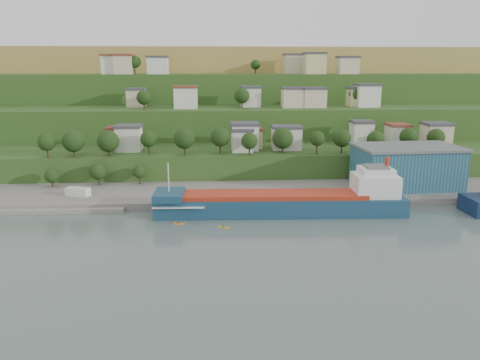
{
  "coord_description": "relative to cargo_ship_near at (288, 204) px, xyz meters",
  "views": [
    {
      "loc": [
        -10.92,
        -108.57,
        38.42
      ],
      "look_at": [
        -3.5,
        15.0,
        8.29
      ],
      "focal_mm": 35.0,
      "sensor_mm": 36.0,
      "label": 1
    }
  ],
  "objects": [
    {
      "name": "quay",
      "position": [
        10.9,
        17.74,
        -2.72
      ],
      "size": [
        220.0,
        26.0,
        4.0
      ],
      "primitive_type": "cube",
      "color": "slate",
      "rests_on": "ground"
    },
    {
      "name": "ground",
      "position": [
        -9.1,
        -10.26,
        -2.72
      ],
      "size": [
        500.0,
        500.0,
        0.0
      ],
      "primitive_type": "plane",
      "color": "#4D5D5A",
      "rests_on": "ground"
    },
    {
      "name": "warehouse",
      "position": [
        39.85,
        19.16,
        5.72
      ],
      "size": [
        32.01,
        20.7,
        12.8
      ],
      "rotation": [
        0.0,
        0.0,
        0.06
      ],
      "color": "navy",
      "rests_on": "quay"
    },
    {
      "name": "kayak_yellow",
      "position": [
        -17.5,
        -10.21,
        -2.5
      ],
      "size": [
        2.93,
        1.63,
        0.74
      ],
      "rotation": [
        0.0,
        0.0,
        -0.4
      ],
      "color": "gold",
      "rests_on": "ground"
    },
    {
      "name": "caravan",
      "position": [
        -59.01,
        14.07,
        0.07
      ],
      "size": [
        7.37,
        4.91,
        3.18
      ],
      "primitive_type": "cube",
      "rotation": [
        0.0,
        0.0,
        -0.33
      ],
      "color": "silver",
      "rests_on": "pebble_beach"
    },
    {
      "name": "hillside",
      "position": [
        -9.08,
        158.43,
        -2.64
      ],
      "size": [
        360.0,
        210.65,
        96.0
      ],
      "color": "#284719",
      "rests_on": "ground"
    },
    {
      "name": "pebble_beach",
      "position": [
        -64.1,
        11.74,
        -2.72
      ],
      "size": [
        40.0,
        18.0,
        2.4
      ],
      "primitive_type": "cube",
      "color": "slate",
      "rests_on": "ground"
    },
    {
      "name": "kayak_orange",
      "position": [
        -28.69,
        -6.93,
        -2.5
      ],
      "size": [
        3.03,
        1.25,
        0.75
      ],
      "rotation": [
        0.0,
        0.0,
        -0.25
      ],
      "color": "orange",
      "rests_on": "ground"
    },
    {
      "name": "cargo_ship_near",
      "position": [
        0.0,
        0.0,
        0.0
      ],
      "size": [
        66.51,
        12.53,
        17.02
      ],
      "rotation": [
        0.0,
        0.0,
        -0.03
      ],
      "color": "#143D4D",
      "rests_on": "ground"
    },
    {
      "name": "dinghy",
      "position": [
        -57.26,
        5.76,
        -1.16
      ],
      "size": [
        3.71,
        1.76,
        0.72
      ],
      "primitive_type": "cube",
      "rotation": [
        0.0,
        0.0,
        0.12
      ],
      "color": "silver",
      "rests_on": "pebble_beach"
    }
  ]
}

